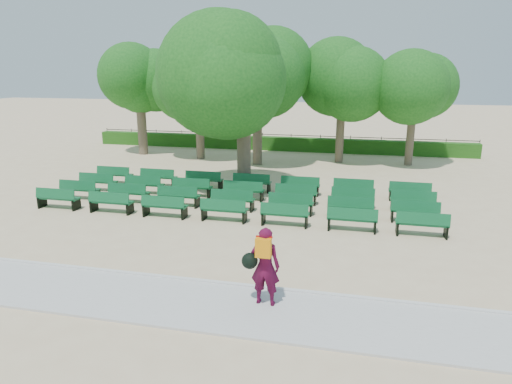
% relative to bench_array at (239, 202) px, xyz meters
% --- Properties ---
extents(ground, '(120.00, 120.00, 0.00)m').
position_rel_bench_array_xyz_m(ground, '(-0.91, -0.87, -0.09)').
color(ground, '#D1B68B').
extents(paving, '(30.00, 2.20, 0.06)m').
position_rel_bench_array_xyz_m(paving, '(-0.91, -8.27, -0.06)').
color(paving, beige).
rests_on(paving, ground).
extents(curb, '(30.00, 0.12, 0.10)m').
position_rel_bench_array_xyz_m(curb, '(-0.91, -7.12, -0.04)').
color(curb, silver).
rests_on(curb, ground).
extents(hedge, '(26.00, 0.70, 0.90)m').
position_rel_bench_array_xyz_m(hedge, '(-0.91, 13.13, 0.36)').
color(hedge, '#225917').
rests_on(hedge, ground).
extents(fence, '(26.00, 0.10, 1.02)m').
position_rel_bench_array_xyz_m(fence, '(-0.91, 13.53, -0.09)').
color(fence, black).
rests_on(fence, ground).
extents(tree_line, '(21.80, 6.80, 7.04)m').
position_rel_bench_array_xyz_m(tree_line, '(-0.91, 9.13, -0.09)').
color(tree_line, '#1E621B').
rests_on(tree_line, ground).
extents(bench_array, '(1.73, 0.64, 1.08)m').
position_rel_bench_array_xyz_m(bench_array, '(0.00, 0.00, 0.00)').
color(bench_array, '#0F5A2E').
rests_on(bench_array, ground).
extents(tree_among, '(5.25, 5.25, 7.30)m').
position_rel_bench_array_xyz_m(tree_among, '(-0.41, 2.43, 4.81)').
color(tree_among, brown).
rests_on(tree_among, ground).
extents(person, '(0.90, 0.55, 1.90)m').
position_rel_bench_array_xyz_m(person, '(2.72, -7.90, 0.95)').
color(person, '#4C0A27').
rests_on(person, ground).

